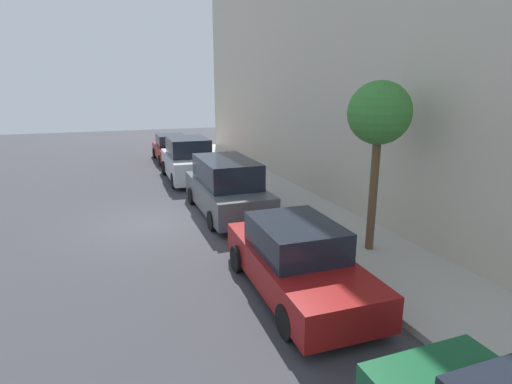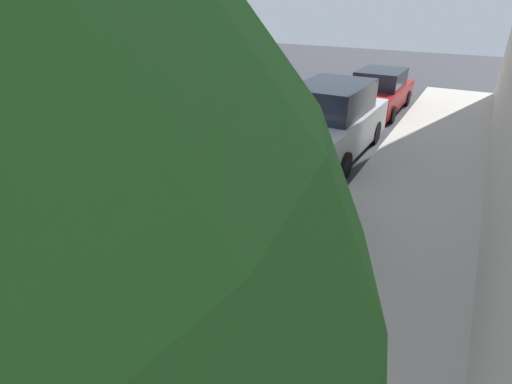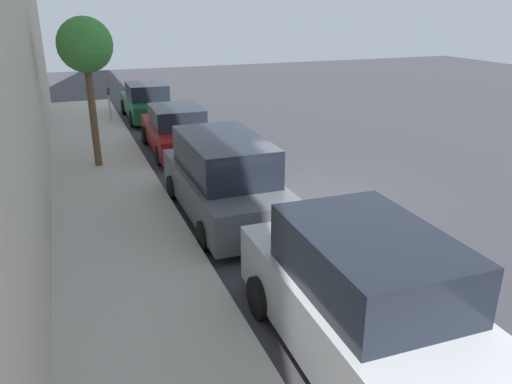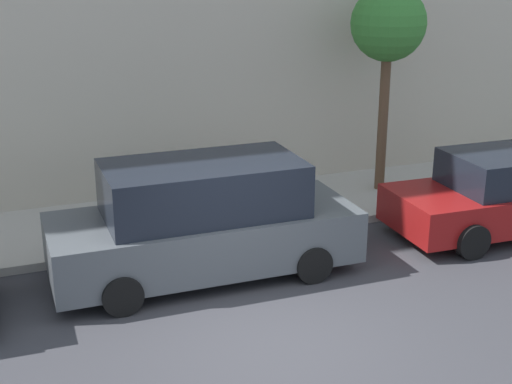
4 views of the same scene
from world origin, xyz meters
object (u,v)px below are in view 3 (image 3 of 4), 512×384
(parked_minivan_third, at_px, (224,178))
(parked_sedan_nearest, at_px, (147,102))
(parked_suv_fourth, at_px, (365,303))
(street_tree, at_px, (85,47))
(parking_meter_near, at_px, (109,100))
(parked_sedan_second, at_px, (177,131))

(parked_minivan_third, bearing_deg, parked_sedan_nearest, -90.72)
(parked_suv_fourth, bearing_deg, street_tree, -75.35)
(parked_suv_fourth, relative_size, parking_meter_near, 3.40)
(parked_sedan_nearest, xyz_separation_m, parking_meter_near, (1.65, 0.62, 0.30))
(parked_minivan_third, bearing_deg, street_tree, -62.10)
(parked_minivan_third, bearing_deg, parking_meter_near, -82.11)
(parking_meter_near, height_order, street_tree, street_tree)
(parked_sedan_nearest, relative_size, parked_sedan_second, 0.99)
(parked_suv_fourth, bearing_deg, parked_minivan_third, -87.90)
(parked_sedan_second, bearing_deg, parked_suv_fourth, 90.08)
(parked_sedan_nearest, bearing_deg, parking_meter_near, 20.68)
(parked_sedan_second, bearing_deg, parked_sedan_nearest, -89.54)
(parked_suv_fourth, height_order, parking_meter_near, parked_suv_fourth)
(parked_sedan_nearest, height_order, street_tree, street_tree)
(parked_sedan_second, xyz_separation_m, street_tree, (2.68, 1.13, 2.85))
(parked_sedan_nearest, height_order, parked_suv_fourth, parked_suv_fourth)
(parked_sedan_second, height_order, street_tree, street_tree)
(parked_suv_fourth, distance_m, parking_meter_near, 16.52)
(parked_suv_fourth, height_order, street_tree, street_tree)
(parked_sedan_nearest, relative_size, street_tree, 1.06)
(parked_suv_fourth, bearing_deg, parked_sedan_second, -89.92)
(parked_sedan_second, relative_size, parking_meter_near, 3.19)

